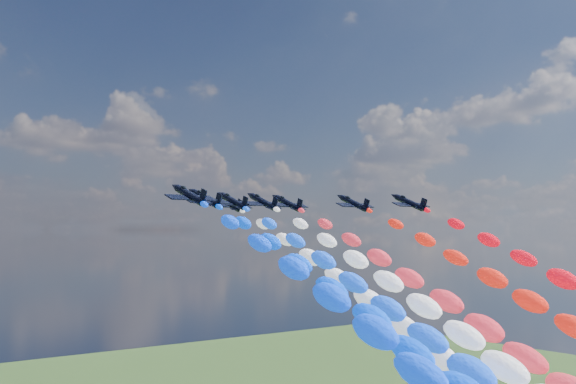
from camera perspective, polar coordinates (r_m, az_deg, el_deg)
jet_0 at (r=133.53m, az=-7.86°, el=-0.25°), size 10.25×13.67×7.08m
jet_1 at (r=147.86m, az=-6.60°, el=-0.53°), size 10.58×13.90×7.08m
jet_2 at (r=160.74m, az=-4.41°, el=-0.74°), size 10.08×13.55×7.08m
trail_2 at (r=116.41m, az=12.73°, el=-13.56°), size 6.20×118.03×58.18m
jet_3 at (r=163.68m, az=-2.01°, el=-0.79°), size 9.79×13.34×7.08m
trail_3 at (r=121.15m, az=15.51°, el=-13.10°), size 6.20×118.03×58.18m
jet_4 at (r=175.28m, az=-4.66°, el=-0.93°), size 10.60×13.92×7.08m
trail_4 at (r=130.00m, az=10.48°, el=-12.46°), size 6.20×118.03×58.18m
jet_5 at (r=172.41m, az=-0.03°, el=-0.90°), size 9.78×13.33×7.08m
trail_5 at (r=131.07m, az=16.90°, el=-12.31°), size 6.20×118.03×58.18m
jet_6 at (r=173.32m, az=5.26°, el=-0.90°), size 10.40×13.77×7.08m
jet_7 at (r=171.84m, az=9.68°, el=-0.85°), size 10.52×13.86×7.08m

